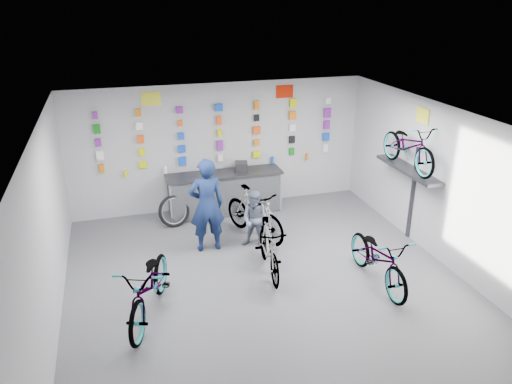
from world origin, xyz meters
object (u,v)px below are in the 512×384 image
object	(u,v)px
counter	(225,193)
bike_right	(379,258)
bike_service	(254,213)
customer	(256,220)
clerk	(207,205)
bike_left	(150,287)
bike_center	(269,248)

from	to	relation	value
counter	bike_right	distance (m)	4.25
bike_service	customer	bearing A→B (deg)	-127.84
clerk	customer	size ratio (longest dim) A/B	1.59
bike_left	bike_center	world-z (taller)	bike_left
bike_left	customer	size ratio (longest dim) A/B	1.71
counter	customer	size ratio (longest dim) A/B	2.20
bike_center	customer	xyz separation A→B (m)	(0.05, 1.03, 0.11)
counter	customer	world-z (taller)	customer
counter	bike_right	size ratio (longest dim) A/B	1.37
counter	bike_service	world-z (taller)	bike_service
bike_left	bike_service	xyz separation A→B (m)	(2.39, 2.24, -0.00)
counter	bike_service	distance (m)	1.44
bike_service	clerk	bearing A→B (deg)	169.74
counter	customer	bearing A→B (deg)	-83.47
bike_center	counter	bearing A→B (deg)	99.30
bike_right	clerk	xyz separation A→B (m)	(-2.67, 2.12, 0.46)
counter	bike_center	bearing A→B (deg)	-86.75
counter	bike_service	bearing A→B (deg)	-77.04
bike_left	clerk	distance (m)	2.42
bike_service	bike_right	bearing A→B (deg)	-80.61
counter	bike_service	size ratio (longest dim) A/B	1.48
counter	bike_left	world-z (taller)	bike_left
bike_center	bike_right	world-z (taller)	bike_right
counter	bike_left	size ratio (longest dim) A/B	1.29
counter	bike_center	xyz separation A→B (m)	(0.16, -2.89, 0.01)
bike_center	bike_service	xyz separation A→B (m)	(0.16, 1.49, 0.05)
bike_left	clerk	xyz separation A→B (m)	(1.33, 1.97, 0.42)
bike_right	customer	size ratio (longest dim) A/B	1.60
customer	bike_service	bearing A→B (deg)	109.90
bike_right	bike_center	bearing A→B (deg)	152.97
bike_left	bike_right	bearing A→B (deg)	17.98
counter	clerk	size ratio (longest dim) A/B	1.39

